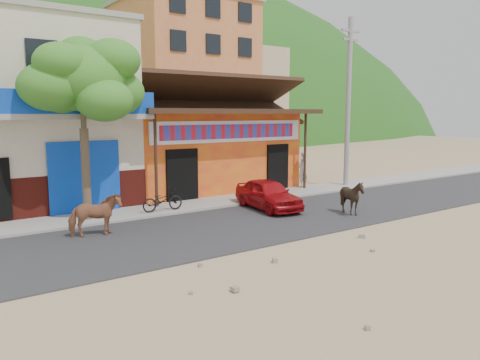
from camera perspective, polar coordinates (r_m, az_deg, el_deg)
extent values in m
plane|color=#9E825B|center=(13.85, 8.46, -7.05)|extent=(120.00, 120.00, 0.00)
cube|color=#28282B|center=(15.69, 2.11, -5.10)|extent=(60.00, 5.00, 0.04)
cube|color=gray|center=(18.52, -4.51, -2.95)|extent=(60.00, 2.00, 0.12)
cube|color=orange|center=(22.71, -5.41, 3.51)|extent=(8.00, 6.00, 3.60)
cube|color=beige|center=(19.98, -24.60, 7.08)|extent=(7.00, 6.00, 7.00)
cube|color=#CC723F|center=(38.35, -6.94, 11.62)|extent=(9.00, 9.00, 12.00)
cube|color=tan|center=(48.13, -0.82, 9.75)|extent=(8.00, 8.00, 10.00)
cylinder|color=gray|center=(23.46, 13.05, 9.15)|extent=(0.24, 0.24, 8.00)
imported|color=#9C5E3E|center=(14.29, -17.25, -4.13)|extent=(1.57, 0.91, 1.25)
imported|color=black|center=(17.03, 13.49, -2.05)|extent=(1.50, 1.45, 1.25)
imported|color=#A50B11|center=(17.59, 3.44, -1.72)|extent=(1.77, 3.47, 1.13)
imported|color=black|center=(17.04, -9.43, -2.42)|extent=(1.54, 0.57, 0.80)
imported|color=silver|center=(22.42, 7.67, 1.30)|extent=(0.70, 0.54, 1.72)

